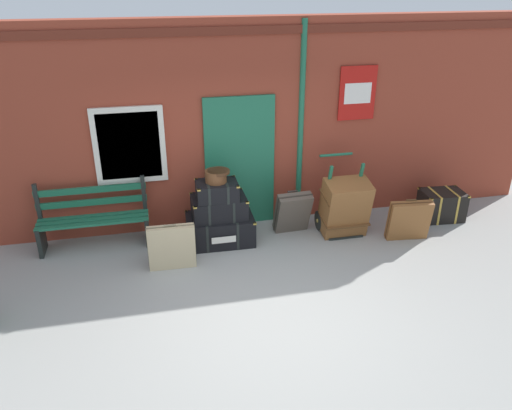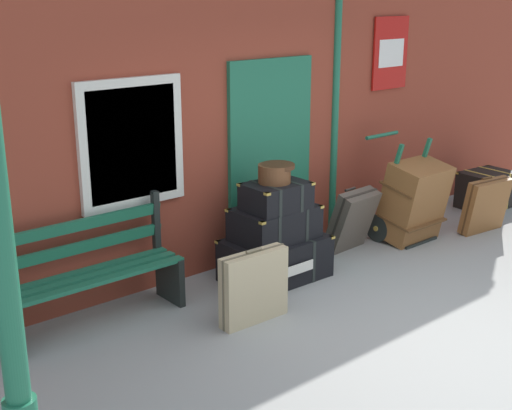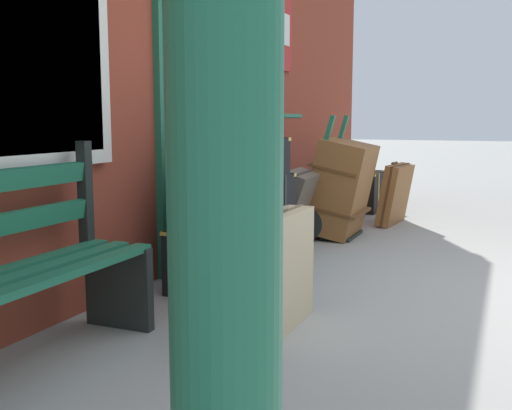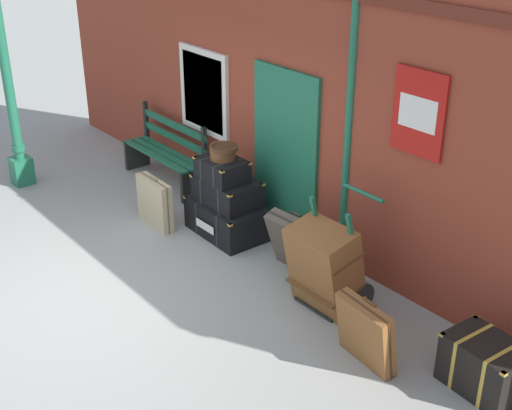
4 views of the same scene
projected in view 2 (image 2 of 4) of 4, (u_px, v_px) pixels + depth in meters
ground_plane at (451, 336)px, 5.73m from camera, size 60.00×60.00×0.00m
brick_facade at (250, 107)px, 7.15m from camera, size 10.40×0.35×3.20m
lamp_post at (10, 326)px, 3.67m from camera, size 0.28×0.28×2.75m
platform_bench at (90, 275)px, 5.85m from camera, size 1.60×0.43×1.01m
steamer_trunk_base at (275, 258)px, 6.84m from camera, size 1.03×0.69×0.43m
steamer_trunk_middle at (275, 223)px, 6.74m from camera, size 0.81×0.56×0.33m
steamer_trunk_top at (276, 196)px, 6.60m from camera, size 0.62×0.46×0.27m
round_hatbox at (275, 172)px, 6.55m from camera, size 0.36×0.33×0.18m
porters_trolley at (400, 215)px, 8.00m from camera, size 0.71×0.69×1.18m
large_brown_trunk at (414, 201)px, 7.81m from camera, size 0.70×0.61×0.95m
suitcase_caramel at (352, 220)px, 7.55m from camera, size 0.56×0.43×0.71m
suitcase_beige at (485, 206)px, 8.15m from camera, size 0.66×0.32×0.67m
suitcase_umber at (254, 287)px, 5.92m from camera, size 0.66×0.17×0.67m
corner_trunk at (486, 190)px, 9.13m from camera, size 0.72×0.54×0.49m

